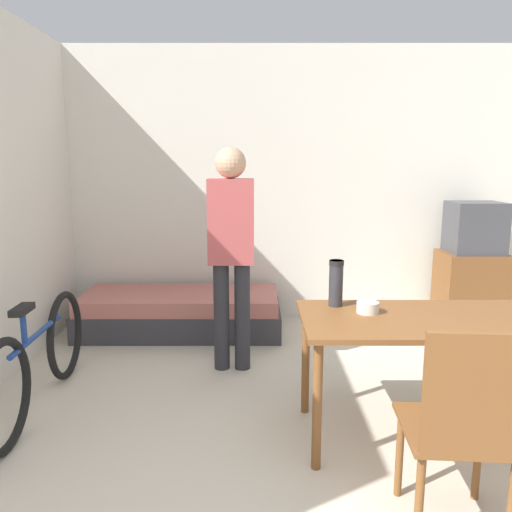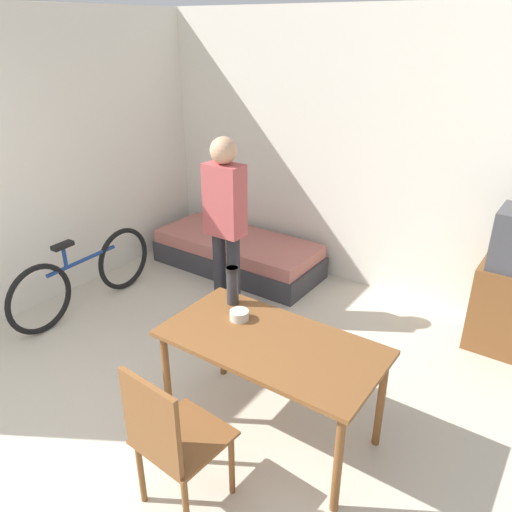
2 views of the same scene
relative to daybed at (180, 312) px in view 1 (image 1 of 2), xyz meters
name	(u,v)px [view 1 (image 1 of 2)]	position (x,y,z in m)	size (l,w,h in m)	color
wall_back	(290,186)	(1.07, 0.50, 1.16)	(5.41, 0.06, 2.70)	silver
daybed	(180,312)	(0.00, 0.00, 0.00)	(1.88, 0.78, 0.38)	#333338
tv	(471,271)	(2.77, 0.10, 0.38)	(0.58, 0.48, 1.22)	brown
dining_table	(425,332)	(1.67, -1.86, 0.46)	(1.40, 0.73, 0.73)	brown
wooden_chair	(464,424)	(1.56, -2.68, 0.35)	(0.47, 0.47, 0.96)	brown
bicycle	(38,360)	(-0.69, -1.51, 0.15)	(0.11, 1.64, 0.74)	black
person_standing	(231,243)	(0.53, -0.86, 0.81)	(0.34, 0.23, 1.70)	#28282D
thermos_flask	(335,281)	(1.20, -1.63, 0.70)	(0.09, 0.09, 0.28)	#2D2D33
mate_bowl	(367,307)	(1.36, -1.78, 0.58)	(0.13, 0.13, 0.06)	beige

